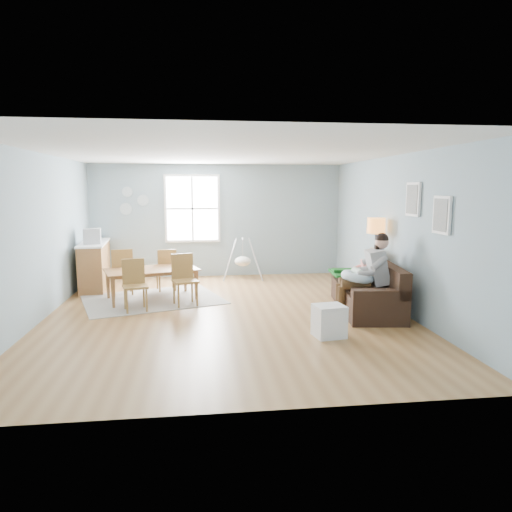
{
  "coord_description": "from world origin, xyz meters",
  "views": [
    {
      "loc": [
        -0.43,
        -7.58,
        2.11
      ],
      "look_at": [
        0.5,
        -0.07,
        1.0
      ],
      "focal_mm": 32.0,
      "sensor_mm": 36.0,
      "label": 1
    }
  ],
  "objects": [
    {
      "name": "room",
      "position": [
        0.0,
        0.0,
        2.42
      ],
      "size": [
        8.4,
        9.4,
        3.9
      ],
      "color": "#8E5F32"
    },
    {
      "name": "window",
      "position": [
        -0.6,
        3.46,
        1.65
      ],
      "size": [
        1.32,
        0.08,
        1.62
      ],
      "color": "white",
      "rests_on": "room"
    },
    {
      "name": "pictures",
      "position": [
        2.97,
        -1.05,
        1.85
      ],
      "size": [
        0.05,
        1.34,
        0.74
      ],
      "color": "white",
      "rests_on": "room"
    },
    {
      "name": "wall_plates",
      "position": [
        -2.0,
        3.47,
        1.83
      ],
      "size": [
        0.67,
        0.02,
        0.66
      ],
      "color": "#8EA5AB",
      "rests_on": "room"
    },
    {
      "name": "sofa",
      "position": [
        2.51,
        -0.07,
        0.3
      ],
      "size": [
        1.15,
        2.18,
        0.84
      ],
      "color": "black",
      "rests_on": "room"
    },
    {
      "name": "green_throw",
      "position": [
        2.52,
        0.63,
        0.53
      ],
      "size": [
        1.01,
        0.84,
        0.04
      ],
      "primitive_type": "cube",
      "rotation": [
        0.0,
        0.0,
        -0.08
      ],
      "color": "#125218",
      "rests_on": "sofa"
    },
    {
      "name": "beige_pillow",
      "position": [
        2.79,
        0.45,
        0.76
      ],
      "size": [
        0.25,
        0.52,
        0.5
      ],
      "primitive_type": "cube",
      "rotation": [
        0.0,
        0.0,
        -0.24
      ],
      "color": "#B8AA8D",
      "rests_on": "sofa"
    },
    {
      "name": "father",
      "position": [
        2.34,
        -0.34,
        0.74
      ],
      "size": [
        1.03,
        0.52,
        1.39
      ],
      "color": "gray",
      "rests_on": "sofa"
    },
    {
      "name": "nursing_pillow",
      "position": [
        2.19,
        -0.32,
        0.66
      ],
      "size": [
        0.62,
        0.61,
        0.23
      ],
      "primitive_type": "torus",
      "rotation": [
        0.0,
        0.14,
        -0.1
      ],
      "color": "silver",
      "rests_on": "father"
    },
    {
      "name": "infant",
      "position": [
        2.19,
        -0.29,
        0.74
      ],
      "size": [
        0.14,
        0.37,
        0.14
      ],
      "color": "silver",
      "rests_on": "nursing_pillow"
    },
    {
      "name": "toddler",
      "position": [
        2.46,
        0.14,
        0.71
      ],
      "size": [
        0.57,
        0.35,
        0.85
      ],
      "color": "white",
      "rests_on": "sofa"
    },
    {
      "name": "floor_lamp",
      "position": [
        2.77,
        0.4,
        1.32
      ],
      "size": [
        0.32,
        0.32,
        1.59
      ],
      "color": "black",
      "rests_on": "room"
    },
    {
      "name": "storage_cube",
      "position": [
        1.39,
        -1.4,
        0.23
      ],
      "size": [
        0.47,
        0.43,
        0.46
      ],
      "color": "white",
      "rests_on": "room"
    },
    {
      "name": "rug",
      "position": [
        -1.36,
        1.17,
        0.01
      ],
      "size": [
        2.96,
        2.58,
        0.01
      ],
      "primitive_type": "cube",
      "rotation": [
        0.0,
        0.0,
        0.32
      ],
      "color": "gray",
      "rests_on": "room"
    },
    {
      "name": "dining_table",
      "position": [
        -1.36,
        1.17,
        0.3
      ],
      "size": [
        1.91,
        1.41,
        0.6
      ],
      "primitive_type": "imported",
      "rotation": [
        0.0,
        0.0,
        0.3
      ],
      "color": "brown",
      "rests_on": "rug"
    },
    {
      "name": "chair_sw",
      "position": [
        -1.58,
        0.45,
        0.51
      ],
      "size": [
        0.5,
        0.5,
        0.9
      ],
      "color": "brown",
      "rests_on": "rug"
    },
    {
      "name": "chair_se",
      "position": [
        -0.74,
        0.73,
        0.53
      ],
      "size": [
        0.53,
        0.53,
        0.94
      ],
      "color": "brown",
      "rests_on": "rug"
    },
    {
      "name": "chair_nw",
      "position": [
        -1.98,
        1.61,
        0.54
      ],
      "size": [
        0.52,
        0.52,
        0.94
      ],
      "color": "brown",
      "rests_on": "rug"
    },
    {
      "name": "chair_ne",
      "position": [
        -1.13,
        1.9,
        0.5
      ],
      "size": [
        0.48,
        0.48,
        0.89
      ],
      "color": "brown",
      "rests_on": "rug"
    },
    {
      "name": "counter",
      "position": [
        -2.7,
        2.5,
        0.5
      ],
      "size": [
        0.68,
        1.81,
        0.99
      ],
      "color": "brown",
      "rests_on": "room"
    },
    {
      "name": "monitor",
      "position": [
        -2.65,
        2.17,
        1.15
      ],
      "size": [
        0.38,
        0.36,
        0.32
      ],
      "color": "#B3B3B8",
      "rests_on": "counter"
    },
    {
      "name": "baby_swing",
      "position": [
        0.57,
        3.1,
        0.42
      ],
      "size": [
        1.0,
        1.01,
        0.95
      ],
      "color": "#B3B3B8",
      "rests_on": "room"
    }
  ]
}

